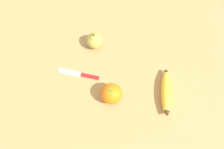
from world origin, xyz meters
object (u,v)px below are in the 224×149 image
orange (112,94)px  paring_knife (80,74)px  banana (166,93)px  pear (95,40)px

orange → paring_knife: size_ratio=0.49×
banana → paring_knife: size_ratio=1.07×
orange → pear: pear is taller
banana → pear: (0.38, -0.02, 0.02)m
banana → orange: bearing=-83.3°
pear → orange: bearing=142.3°
banana → orange: orange is taller
banana → paring_knife: bearing=-99.5°
banana → orange: size_ratio=2.19×
orange → pear: 0.25m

